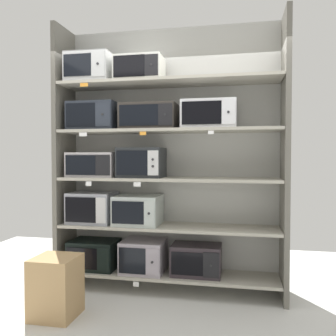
% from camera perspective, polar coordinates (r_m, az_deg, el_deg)
% --- Properties ---
extents(back_panel, '(2.47, 0.04, 2.81)m').
position_cam_1_polar(back_panel, '(4.01, 0.72, 1.72)').
color(back_panel, '#B2B2AD').
rests_on(back_panel, ground).
extents(upright_left, '(0.05, 0.47, 2.81)m').
position_cam_1_polar(upright_left, '(4.15, -15.99, 1.66)').
color(upright_left, '#68645B').
rests_on(upright_left, ground).
extents(upright_right, '(0.05, 0.47, 2.81)m').
position_cam_1_polar(upright_right, '(3.71, 17.97, 1.62)').
color(upright_right, '#68645B').
rests_on(upright_right, ground).
extents(shelf_0, '(2.27, 0.47, 0.03)m').
position_cam_1_polar(shelf_0, '(3.96, -0.00, -16.36)').
color(shelf_0, '#ADA899').
rests_on(shelf_0, ground).
extents(microwave_0, '(0.51, 0.37, 0.31)m').
position_cam_1_polar(microwave_0, '(4.14, -11.56, -13.14)').
color(microwave_0, black).
rests_on(microwave_0, shelf_0).
extents(microwave_1, '(0.44, 0.43, 0.33)m').
position_cam_1_polar(microwave_1, '(3.96, -3.84, -13.61)').
color(microwave_1, '#A299A5').
rests_on(microwave_1, shelf_0).
extents(microwave_2, '(0.51, 0.34, 0.31)m').
position_cam_1_polar(microwave_2, '(3.86, 4.49, -14.19)').
color(microwave_2, '#31282E').
rests_on(microwave_2, shelf_0).
extents(price_tag_0, '(0.06, 0.00, 0.05)m').
position_cam_1_polar(price_tag_0, '(3.82, -5.06, -17.75)').
color(price_tag_0, white).
extents(shelf_1, '(2.27, 0.47, 0.03)m').
position_cam_1_polar(shelf_1, '(3.83, -0.00, -9.23)').
color(shelf_1, '#ADA899').
extents(microwave_3, '(0.47, 0.39, 0.33)m').
position_cam_1_polar(microwave_3, '(4.05, -11.81, -6.09)').
color(microwave_3, '#989BA7').
rests_on(microwave_3, shelf_1).
extents(microwave_4, '(0.47, 0.43, 0.31)m').
position_cam_1_polar(microwave_4, '(3.87, -4.72, -6.58)').
color(microwave_4, '#B3BEB9').
rests_on(microwave_4, shelf_1).
extents(shelf_2, '(2.27, 0.47, 0.03)m').
position_cam_1_polar(shelf_2, '(3.77, -0.00, -1.75)').
color(shelf_2, '#ADA899').
extents(microwave_5, '(0.52, 0.37, 0.26)m').
position_cam_1_polar(microwave_5, '(4.00, -11.56, 0.52)').
color(microwave_5, '#BCB6B9').
rests_on(microwave_5, shelf_2).
extents(microwave_6, '(0.47, 0.37, 0.31)m').
position_cam_1_polar(microwave_6, '(3.82, -4.20, 0.86)').
color(microwave_6, '#26292C').
rests_on(microwave_6, shelf_2).
extents(price_tag_1, '(0.06, 0.00, 0.05)m').
position_cam_1_polar(price_tag_1, '(3.78, -12.40, -2.43)').
color(price_tag_1, white).
extents(price_tag_2, '(0.07, 0.00, 0.04)m').
position_cam_1_polar(price_tag_2, '(3.60, -4.88, -2.58)').
color(price_tag_2, white).
extents(shelf_3, '(2.27, 0.47, 0.03)m').
position_cam_1_polar(shelf_3, '(3.77, -0.00, 5.86)').
color(shelf_3, '#ADA899').
extents(microwave_7, '(0.52, 0.34, 0.30)m').
position_cam_1_polar(microwave_7, '(4.02, -11.63, 7.95)').
color(microwave_7, '#292F39').
rests_on(microwave_7, shelf_3).
extents(microwave_8, '(0.58, 0.35, 0.27)m').
position_cam_1_polar(microwave_8, '(3.82, -3.01, 8.06)').
color(microwave_8, '#352F2B').
rests_on(microwave_8, shelf_3).
extents(microwave_9, '(0.54, 0.40, 0.28)m').
position_cam_1_polar(microwave_9, '(3.72, 6.53, 8.32)').
color(microwave_9, silver).
rests_on(microwave_9, shelf_3).
extents(price_tag_3, '(0.09, 0.00, 0.04)m').
position_cam_1_polar(price_tag_3, '(3.80, -13.23, 5.18)').
color(price_tag_3, white).
extents(price_tag_4, '(0.06, 0.00, 0.04)m').
position_cam_1_polar(price_tag_4, '(3.58, -3.97, 5.46)').
color(price_tag_4, orange).
extents(price_tag_5, '(0.06, 0.00, 0.03)m').
position_cam_1_polar(price_tag_5, '(3.47, 6.76, 5.59)').
color(price_tag_5, white).
extents(shelf_4, '(2.27, 0.47, 0.03)m').
position_cam_1_polar(shelf_4, '(3.84, -0.00, 13.33)').
color(shelf_4, '#ADA899').
extents(microwave_10, '(0.48, 0.42, 0.32)m').
position_cam_1_polar(microwave_10, '(4.12, -11.93, 14.96)').
color(microwave_10, '#BCBDBD').
rests_on(microwave_10, shelf_4).
extents(microwave_11, '(0.49, 0.35, 0.26)m').
position_cam_1_polar(microwave_11, '(3.93, -4.53, 15.21)').
color(microwave_11, silver).
rests_on(microwave_11, shelf_4).
extents(price_tag_6, '(0.08, 0.00, 0.04)m').
position_cam_1_polar(price_tag_6, '(3.86, -13.07, 12.65)').
color(price_tag_6, orange).
extents(shipping_carton, '(0.37, 0.37, 0.53)m').
position_cam_1_polar(shipping_carton, '(3.50, -17.23, -17.41)').
color(shipping_carton, tan).
rests_on(shipping_carton, ground).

